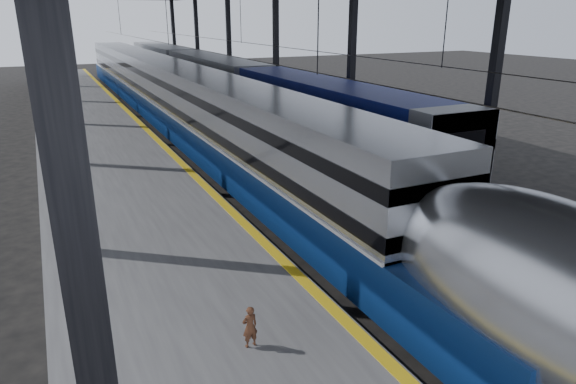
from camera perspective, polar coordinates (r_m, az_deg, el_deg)
ground at (r=13.20m, az=5.70°, el=-14.09°), size 160.00×160.00×0.00m
platform at (r=30.22m, az=-20.45°, el=4.98°), size 6.00×80.00×1.00m
yellow_strip at (r=30.46m, az=-15.32°, el=6.59°), size 0.30×80.00×0.01m
rails at (r=31.96m, az=-5.96°, el=6.01°), size 6.52×80.00×0.16m
tgv_train at (r=34.24m, az=-12.12°, el=9.85°), size 3.00×65.20×4.30m
second_train at (r=42.53m, az=-7.91°, el=11.92°), size 3.01×56.05×4.15m
child at (r=10.37m, az=-4.26°, el=-14.69°), size 0.34×0.24×0.88m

